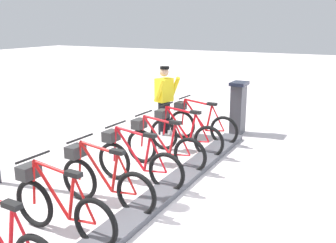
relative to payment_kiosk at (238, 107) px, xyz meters
The scene contains 10 objects.
ground_plane 4.09m from the payment_kiosk, 90.76° to the left, with size 60.00×60.00×0.00m, color beige.
dock_rail_base 4.09m from the payment_kiosk, 90.76° to the left, with size 0.44×7.20×0.10m, color #47474C.
payment_kiosk is the anchor object (origin of this frame).
bike_docked_0 1.21m from the payment_kiosk, 61.16° to the left, with size 1.72×0.54×1.02m.
bike_docked_1 2.05m from the payment_kiosk, 73.68° to the left, with size 1.72×0.54×1.02m.
bike_docked_2 2.93m from the payment_kiosk, 78.72° to the left, with size 1.72×0.54×1.02m.
bike_docked_3 3.83m from the payment_kiosk, 81.40° to the left, with size 1.72×0.54×1.02m.
bike_docked_4 4.73m from the payment_kiosk, 83.06° to the left, with size 1.72×0.54×1.02m.
bike_docked_5 5.64m from the payment_kiosk, 84.18° to the left, with size 1.72×0.54×1.02m.
worker_near_rack 1.81m from the payment_kiosk, 29.95° to the left, with size 0.57×0.69×1.66m.
Camera 1 is at (-2.66, 4.88, 2.67)m, focal length 41.25 mm.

